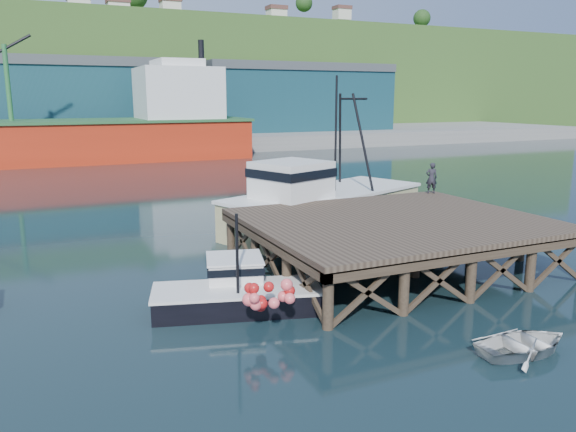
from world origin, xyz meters
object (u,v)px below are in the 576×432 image
boat_black (237,291)px  dinghy (524,343)px  trawler (321,199)px  dockworker (431,178)px

boat_black → dinghy: bearing=-31.5°
trawler → dinghy: size_ratio=4.45×
trawler → dinghy: trawler is taller
dinghy → dockworker: size_ratio=1.79×
dinghy → dockworker: bearing=-25.3°
boat_black → dockworker: dockworker is taller
boat_black → dinghy: size_ratio=2.04×
boat_black → trawler: bearing=64.0°
dockworker → dinghy: bearing=86.4°
boat_black → trawler: 12.34m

